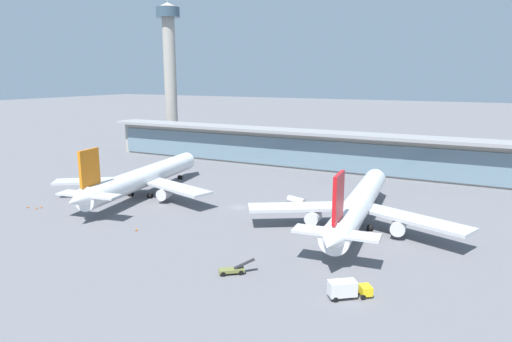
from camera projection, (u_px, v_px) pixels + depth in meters
ground_plane at (238, 207)px, 130.04m from camera, size 1200.00×1200.00×0.00m
airliner_left_stand at (143, 178)px, 141.06m from camera, size 51.99×68.31×18.24m
airliner_centre_stand at (358, 204)px, 111.96m from camera, size 52.45×68.52×18.24m
service_truck_near_nose_yellow at (347, 289)px, 76.60m from camera, size 7.20×6.26×3.10m
service_truck_under_wing_olive at (299, 202)px, 128.90m from camera, size 8.87×4.93×2.95m
service_truck_mid_apron_red at (105, 193)px, 142.31m from camera, size 3.33×3.00×2.05m
service_truck_by_tail_grey at (145, 182)px, 156.18m from camera, size 3.21×3.24×2.05m
service_truck_on_taxiway_olive at (233, 270)px, 86.17m from camera, size 6.16×5.30×2.70m
terminal_building at (315, 149)px, 182.25m from camera, size 195.22×12.80×15.20m
control_tower at (170, 64)px, 238.49m from camera, size 12.00×12.00×77.61m
safety_cone_alpha at (28, 207)px, 129.43m from camera, size 0.62×0.62×0.70m
safety_cone_bravo at (137, 229)px, 110.25m from camera, size 0.62×0.62×0.70m
safety_cone_charlie at (37, 208)px, 128.10m from camera, size 0.62×0.62×0.70m
safety_cone_delta at (41, 207)px, 129.30m from camera, size 0.62×0.62×0.70m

